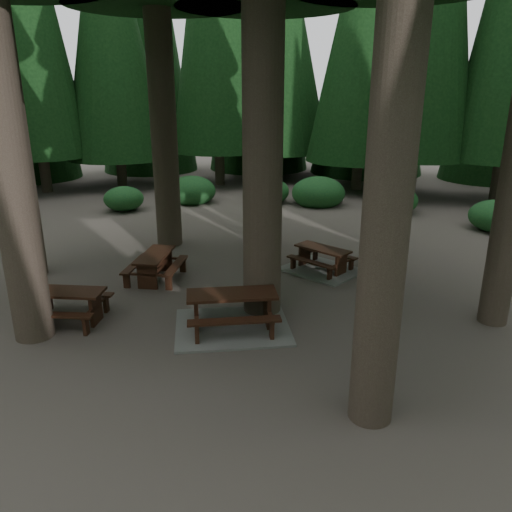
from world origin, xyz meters
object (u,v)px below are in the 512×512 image
at_px(picnic_table_c, 322,263).
at_px(picnic_table_e, 65,301).
at_px(picnic_table_b, 155,263).
at_px(picnic_table_a, 232,316).

distance_m(picnic_table_c, picnic_table_e, 6.75).
bearing_deg(picnic_table_e, picnic_table_c, 33.40).
bearing_deg(picnic_table_e, picnic_table_b, 65.03).
distance_m(picnic_table_b, picnic_table_e, 2.90).
bearing_deg(picnic_table_e, picnic_table_a, 0.02).
xyz_separation_m(picnic_table_c, picnic_table_e, (-3.83, -5.55, 0.27)).
relative_size(picnic_table_c, picnic_table_e, 1.14).
distance_m(picnic_table_a, picnic_table_b, 3.56).
xyz_separation_m(picnic_table_a, picnic_table_b, (-3.20, 1.55, 0.20)).
height_order(picnic_table_c, picnic_table_e, picnic_table_e).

